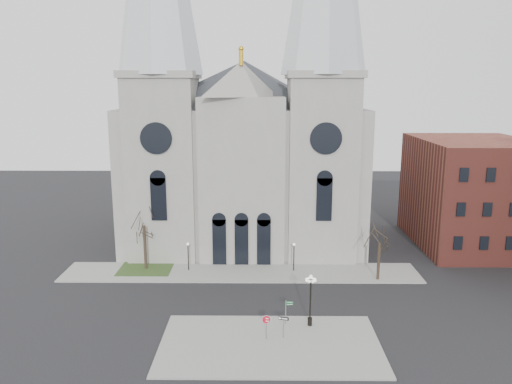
{
  "coord_description": "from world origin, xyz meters",
  "views": [
    {
      "loc": [
        2.19,
        -42.23,
        20.78
      ],
      "look_at": [
        1.74,
        8.0,
        10.03
      ],
      "focal_mm": 35.0,
      "sensor_mm": 36.0,
      "label": 1
    }
  ],
  "objects_px": {
    "stop_sign": "(266,322)",
    "street_name_sign": "(287,310)",
    "one_way_sign": "(284,323)",
    "globe_lamp": "(311,294)"
  },
  "relations": [
    {
      "from": "stop_sign",
      "to": "one_way_sign",
      "type": "height_order",
      "value": "stop_sign"
    },
    {
      "from": "street_name_sign",
      "to": "globe_lamp",
      "type": "bearing_deg",
      "value": -10.42
    },
    {
      "from": "globe_lamp",
      "to": "street_name_sign",
      "type": "distance_m",
      "value": 2.65
    },
    {
      "from": "one_way_sign",
      "to": "globe_lamp",
      "type": "bearing_deg",
      "value": 56.05
    },
    {
      "from": "stop_sign",
      "to": "one_way_sign",
      "type": "xyz_separation_m",
      "value": [
        1.44,
        0.23,
        -0.19
      ]
    },
    {
      "from": "street_name_sign",
      "to": "one_way_sign",
      "type": "bearing_deg",
      "value": -99.14
    },
    {
      "from": "stop_sign",
      "to": "street_name_sign",
      "type": "bearing_deg",
      "value": 70.47
    },
    {
      "from": "globe_lamp",
      "to": "one_way_sign",
      "type": "bearing_deg",
      "value": -137.59
    },
    {
      "from": "stop_sign",
      "to": "one_way_sign",
      "type": "bearing_deg",
      "value": 22.79
    },
    {
      "from": "globe_lamp",
      "to": "street_name_sign",
      "type": "height_order",
      "value": "globe_lamp"
    }
  ]
}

